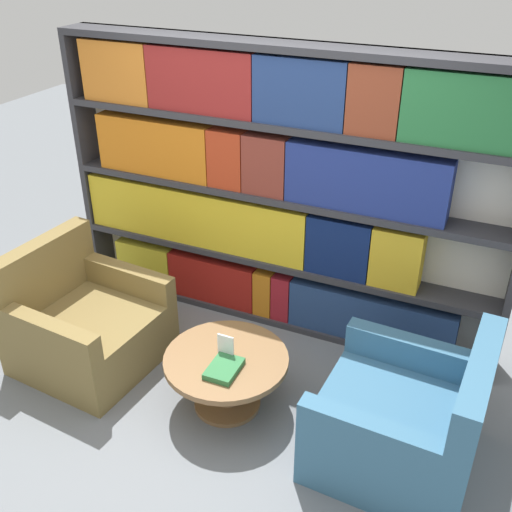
% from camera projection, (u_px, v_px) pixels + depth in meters
% --- Properties ---
extents(ground_plane, '(14.00, 14.00, 0.00)m').
position_uv_depth(ground_plane, '(195.00, 426.00, 3.93)').
color(ground_plane, slate).
extents(bookshelf, '(3.48, 0.30, 2.20)m').
position_uv_depth(bookshelf, '(271.00, 192.00, 4.50)').
color(bookshelf, silver).
rests_on(bookshelf, ground_plane).
extents(armchair_left, '(0.99, 0.99, 0.90)m').
position_uv_depth(armchair_left, '(85.00, 325.00, 4.40)').
color(armchair_left, olive).
rests_on(armchair_left, ground_plane).
extents(armchair_right, '(0.96, 0.96, 0.90)m').
position_uv_depth(armchair_right, '(404.00, 423.00, 3.55)').
color(armchair_right, '#386684').
rests_on(armchair_right, ground_plane).
extents(coffee_table, '(0.82, 0.82, 0.41)m').
position_uv_depth(coffee_table, '(226.00, 371.00, 3.96)').
color(coffee_table, brown).
rests_on(coffee_table, ground_plane).
extents(table_sign, '(0.11, 0.06, 0.18)m').
position_uv_depth(table_sign, '(226.00, 348.00, 3.87)').
color(table_sign, black).
rests_on(table_sign, coffee_table).
extents(stray_book, '(0.19, 0.26, 0.04)m').
position_uv_depth(stray_book, '(224.00, 369.00, 3.78)').
color(stray_book, '#2D703D').
rests_on(stray_book, coffee_table).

